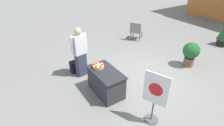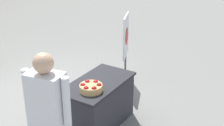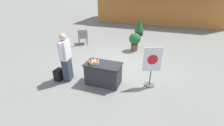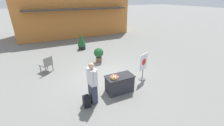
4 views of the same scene
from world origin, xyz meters
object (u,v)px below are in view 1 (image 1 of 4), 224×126
object	(u,v)px
person_visitor	(80,52)
potted_plant_near_right	(191,52)
poster_board	(155,96)
backpack	(75,66)
apple_basket	(98,66)
display_table	(106,82)
patio_chair	(136,30)

from	to	relation	value
person_visitor	potted_plant_near_right	bearing A→B (deg)	56.65
person_visitor	poster_board	world-z (taller)	person_visitor
backpack	apple_basket	bearing A→B (deg)	10.27
display_table	backpack	bearing A→B (deg)	-168.88
apple_basket	backpack	xyz separation A→B (m)	(-1.34, -0.24, -0.62)
apple_basket	patio_chair	bearing A→B (deg)	124.55
apple_basket	poster_board	world-z (taller)	poster_board
person_visitor	backpack	bearing A→B (deg)	-168.26
backpack	potted_plant_near_right	size ratio (longest dim) A/B	0.44
display_table	poster_board	size ratio (longest dim) A/B	0.88
poster_board	patio_chair	world-z (taller)	poster_board
apple_basket	backpack	bearing A→B (deg)	-169.73
person_visitor	display_table	bearing A→B (deg)	-0.00
apple_basket	poster_board	xyz separation A→B (m)	(1.86, 0.47, -0.05)
apple_basket	poster_board	distance (m)	1.92
potted_plant_near_right	apple_basket	bearing A→B (deg)	-100.69
person_visitor	poster_board	bearing A→B (deg)	2.96
backpack	person_visitor	bearing A→B (deg)	20.48
apple_basket	display_table	bearing A→B (deg)	14.87
backpack	poster_board	size ratio (longest dim) A/B	0.30
person_visitor	patio_chair	size ratio (longest dim) A/B	1.91
display_table	person_visitor	distance (m)	1.43
person_visitor	patio_chair	distance (m)	3.98
apple_basket	person_visitor	xyz separation A→B (m)	(-1.02, -0.12, 0.06)
apple_basket	potted_plant_near_right	size ratio (longest dim) A/B	0.35
person_visitor	backpack	distance (m)	0.76
display_table	person_visitor	bearing A→B (deg)	-171.26
display_table	patio_chair	size ratio (longest dim) A/B	1.36
person_visitor	backpack	size ratio (longest dim) A/B	4.15
backpack	patio_chair	size ratio (longest dim) A/B	0.46
person_visitor	poster_board	xyz separation A→B (m)	(2.88, 0.60, -0.11)
poster_board	potted_plant_near_right	xyz separation A→B (m)	(-1.18, 3.11, -0.22)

